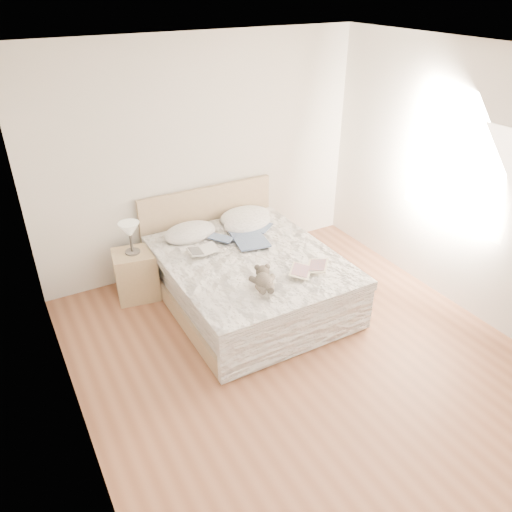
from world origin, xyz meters
name	(u,v)px	position (x,y,z in m)	size (l,w,h in m)	color
floor	(306,361)	(0.00, 0.00, 0.00)	(4.00, 4.50, 0.00)	brown
ceiling	(326,59)	(0.00, 0.00, 2.70)	(4.00, 4.50, 0.00)	white
wall_back	(202,157)	(0.00, 2.25, 1.35)	(4.00, 0.02, 2.70)	silver
wall_left	(60,305)	(-2.00, 0.00, 1.35)	(0.02, 4.50, 2.70)	silver
wall_right	(481,190)	(2.00, 0.00, 1.35)	(0.02, 4.50, 2.70)	silver
window	(458,171)	(1.99, 0.30, 1.45)	(0.02, 1.30, 1.10)	white
bed	(246,276)	(0.00, 1.19, 0.31)	(1.72, 2.14, 1.00)	tan
nightstand	(136,275)	(-1.04, 1.86, 0.28)	(0.45, 0.40, 0.56)	tan
table_lamp	(130,232)	(-1.04, 1.86, 0.82)	(0.24, 0.24, 0.36)	#46403C
pillow_left	(190,232)	(-0.37, 1.86, 0.64)	(0.62, 0.44, 0.19)	white
pillow_middle	(248,222)	(0.33, 1.77, 0.64)	(0.63, 0.44, 0.19)	white
pillow_right	(245,216)	(0.39, 1.93, 0.64)	(0.64, 0.45, 0.19)	white
blouse	(249,238)	(0.16, 1.42, 0.63)	(0.54, 0.58, 0.02)	#3D5072
photo_book	(203,250)	(-0.41, 1.42, 0.63)	(0.33, 0.22, 0.02)	white
childrens_book	(309,269)	(0.37, 0.55, 0.63)	(0.41, 0.28, 0.03)	#FBEEC6
teddy_bear	(264,287)	(-0.21, 0.46, 0.65)	(0.22, 0.31, 0.17)	brown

